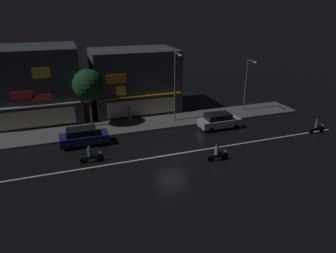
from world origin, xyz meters
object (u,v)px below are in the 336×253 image
(streetlamp_mid, at_px, (247,81))
(motorcycle_following, at_px, (91,155))
(parked_car_trailing, at_px, (83,136))
(motorcycle_opposite_lane, at_px, (317,127))
(streetlamp_west, at_px, (176,82))
(pedestrian_on_sidewalk, at_px, (130,115))
(traffic_cone, at_px, (106,138))
(motorcycle_lead, at_px, (218,154))
(parked_car_near_kerb, at_px, (219,121))

(streetlamp_mid, height_order, motorcycle_following, streetlamp_mid)
(parked_car_trailing, height_order, motorcycle_opposite_lane, parked_car_trailing)
(streetlamp_west, relative_size, streetlamp_mid, 1.21)
(pedestrian_on_sidewalk, bearing_deg, traffic_cone, 121.58)
(pedestrian_on_sidewalk, distance_m, motorcycle_lead, 11.69)
(streetlamp_west, relative_size, motorcycle_following, 3.95)
(streetlamp_mid, distance_m, traffic_cone, 17.86)
(parked_car_near_kerb, relative_size, motorcycle_opposite_lane, 2.26)
(streetlamp_west, relative_size, motorcycle_opposite_lane, 3.95)
(parked_car_near_kerb, height_order, motorcycle_following, parked_car_near_kerb)
(motorcycle_lead, relative_size, motorcycle_opposite_lane, 1.00)
(streetlamp_mid, bearing_deg, streetlamp_west, -176.70)
(parked_car_trailing, bearing_deg, motorcycle_opposite_lane, -11.95)
(parked_car_near_kerb, bearing_deg, streetlamp_west, 138.35)
(motorcycle_lead, distance_m, motorcycle_opposite_lane, 12.45)
(parked_car_trailing, bearing_deg, parked_car_near_kerb, -1.76)
(parked_car_near_kerb, bearing_deg, motorcycle_following, -166.54)
(traffic_cone, bearing_deg, pedestrian_on_sidewalk, 48.09)
(pedestrian_on_sidewalk, height_order, motorcycle_lead, pedestrian_on_sidewalk)
(streetlamp_west, distance_m, streetlamp_mid, 9.25)
(motorcycle_following, relative_size, motorcycle_opposite_lane, 1.00)
(traffic_cone, bearing_deg, streetlamp_west, 17.47)
(parked_car_near_kerb, xyz_separation_m, motorcycle_lead, (-3.52, -6.34, -0.24))
(streetlamp_mid, relative_size, parked_car_trailing, 1.45)
(parked_car_near_kerb, xyz_separation_m, traffic_cone, (-11.67, 0.72, -0.59))
(parked_car_near_kerb, height_order, motorcycle_lead, parked_car_near_kerb)
(streetlamp_mid, xyz_separation_m, traffic_cone, (-17.23, -3.05, -3.59))
(pedestrian_on_sidewalk, relative_size, motorcycle_lead, 1.05)
(pedestrian_on_sidewalk, bearing_deg, motorcycle_following, 130.30)
(streetlamp_mid, height_order, traffic_cone, streetlamp_mid)
(traffic_cone, bearing_deg, parked_car_trailing, -171.61)
(motorcycle_lead, bearing_deg, streetlamp_mid, -133.05)
(parked_car_near_kerb, distance_m, motorcycle_lead, 7.26)
(streetlamp_mid, bearing_deg, motorcycle_following, -159.78)
(pedestrian_on_sidewalk, bearing_deg, motorcycle_opposite_lane, -132.79)
(motorcycle_following, bearing_deg, streetlamp_west, 34.53)
(motorcycle_following, bearing_deg, pedestrian_on_sidewalk, 57.84)
(streetlamp_mid, bearing_deg, pedestrian_on_sidewalk, 178.22)
(motorcycle_lead, distance_m, motorcycle_following, 10.34)
(streetlamp_mid, bearing_deg, motorcycle_lead, -131.94)
(parked_car_trailing, bearing_deg, traffic_cone, 8.39)
(motorcycle_following, height_order, traffic_cone, motorcycle_following)
(parked_car_trailing, bearing_deg, streetlamp_west, 15.70)
(traffic_cone, bearing_deg, motorcycle_lead, -40.93)
(pedestrian_on_sidewalk, distance_m, traffic_cone, 4.76)
(parked_car_trailing, distance_m, motorcycle_following, 3.65)
(pedestrian_on_sidewalk, bearing_deg, streetlamp_west, -117.72)
(motorcycle_lead, height_order, motorcycle_following, same)
(streetlamp_west, bearing_deg, motorcycle_following, -146.49)
(motorcycle_following, height_order, motorcycle_opposite_lane, same)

